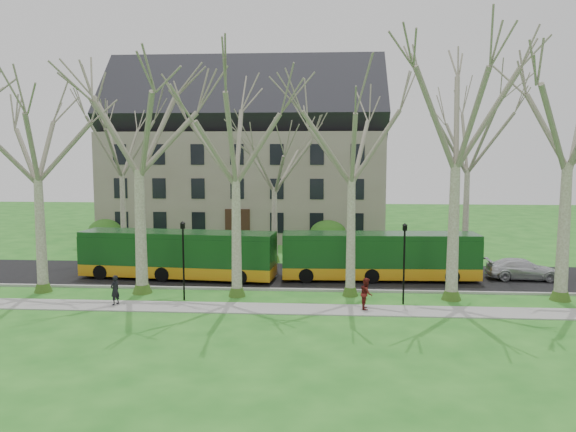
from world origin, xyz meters
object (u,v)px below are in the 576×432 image
Objects in this scene: bus_follow at (380,256)px; pedestrian_b at (366,293)px; bus_lead at (178,254)px; sedan at (522,269)px; pedestrian_a at (115,290)px.

pedestrian_b is at bearing -102.95° from bus_follow.
bus_lead is 2.76× the size of sedan.
bus_follow is 16.25m from pedestrian_a.
bus_lead reaches higher than pedestrian_b.
bus_follow is 2.71× the size of sedan.
bus_follow reaches higher than pedestrian_a.
bus_follow is 7.59× the size of pedestrian_b.
pedestrian_b reaches higher than sedan.
bus_lead is 6.84m from pedestrian_a.
sedan is at bearing 131.52° from pedestrian_a.
pedestrian_a is at bearing 92.54° from pedestrian_b.
pedestrian_a reaches higher than sedan.
pedestrian_a is 13.30m from pedestrian_b.
pedestrian_a is (-1.68, -6.58, -0.77)m from bus_lead.
sedan is 12.94m from pedestrian_b.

